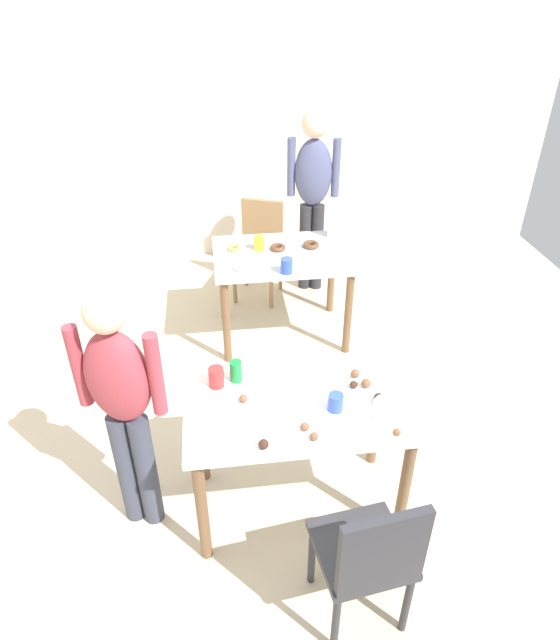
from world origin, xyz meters
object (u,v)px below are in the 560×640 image
object	(u,v)px
chair_near_table	(369,555)
person_adult_far	(313,187)
mixing_bowl	(389,410)
soda_can	(236,371)
pitcher_far	(335,222)
chair_far_table	(260,244)
dining_table_near	(298,422)
dining_table_far	(283,266)
person_girl_near	(122,398)

from	to	relation	value
chair_near_table	person_adult_far	bearing A→B (deg)	84.36
chair_near_table	mixing_bowl	world-z (taller)	chair_near_table
soda_can	pitcher_far	distance (m)	1.96
chair_far_table	pitcher_far	xyz separation A→B (m)	(0.57, -0.48, 0.37)
dining_table_near	dining_table_far	world-z (taller)	same
pitcher_far	chair_far_table	bearing A→B (deg)	139.91
person_adult_far	dining_table_far	bearing A→B (deg)	-115.73
pitcher_far	dining_table_far	bearing A→B (deg)	-151.59
mixing_bowl	chair_near_table	bearing A→B (deg)	-111.86
dining_table_near	dining_table_far	bearing A→B (deg)	85.03
person_girl_near	pitcher_far	distance (m)	2.44
dining_table_far	pitcher_far	world-z (taller)	pitcher_far
dining_table_far	chair_near_table	xyz separation A→B (m)	(0.05, -2.44, -0.14)
person_adult_far	soda_can	distance (m)	2.40
person_adult_far	mixing_bowl	distance (m)	2.64
person_adult_far	soda_can	world-z (taller)	person_adult_far
chair_near_table	chair_far_table	size ratio (longest dim) A/B	1.00
dining_table_near	chair_far_table	bearing A→B (deg)	89.06
chair_far_table	mixing_bowl	size ratio (longest dim) A/B	5.38
person_adult_far	chair_near_table	bearing A→B (deg)	-95.64
chair_near_table	person_adult_far	xyz separation A→B (m)	(0.32, 3.20, 0.49)
person_adult_far	pitcher_far	distance (m)	0.53
soda_can	dining_table_near	bearing A→B (deg)	-38.71
dining_table_near	person_adult_far	world-z (taller)	person_adult_far
person_girl_near	soda_can	xyz separation A→B (m)	(0.56, 0.21, -0.06)
dining_table_far	chair_near_table	size ratio (longest dim) A/B	1.22
chair_near_table	person_adult_far	size ratio (longest dim) A/B	0.53
person_adult_far	pitcher_far	xyz separation A→B (m)	(0.09, -0.51, -0.12)
dining_table_far	chair_near_table	bearing A→B (deg)	-88.81
person_girl_near	mixing_bowl	size ratio (longest dim) A/B	9.01
dining_table_near	mixing_bowl	bearing A→B (deg)	-17.07
chair_near_table	person_girl_near	xyz separation A→B (m)	(-1.06, 0.73, 0.37)
person_adult_far	pitcher_far	size ratio (longest dim) A/B	6.74
soda_can	mixing_bowl	bearing A→B (deg)	-27.00
dining_table_near	person_girl_near	size ratio (longest dim) A/B	0.79
dining_table_far	person_girl_near	bearing A→B (deg)	-120.56
person_girl_near	person_adult_far	size ratio (longest dim) A/B	0.90
person_girl_near	soda_can	size ratio (longest dim) A/B	11.96
dining_table_far	soda_can	distance (m)	1.57
person_girl_near	soda_can	distance (m)	0.60
dining_table_near	mixing_bowl	size ratio (longest dim) A/B	7.13
chair_far_table	soda_can	distance (m)	2.27
person_girl_near	mixing_bowl	world-z (taller)	person_girl_near
person_girl_near	pitcher_far	size ratio (longest dim) A/B	6.04
chair_far_table	pitcher_far	world-z (taller)	pitcher_far
mixing_bowl	chair_far_table	bearing A→B (deg)	98.56
person_adult_far	soda_can	size ratio (longest dim) A/B	13.34
person_adult_far	mixing_bowl	size ratio (longest dim) A/B	10.05
chair_near_table	pitcher_far	bearing A→B (deg)	81.40
mixing_bowl	pitcher_far	world-z (taller)	pitcher_far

